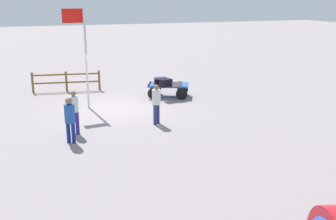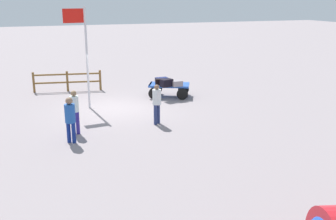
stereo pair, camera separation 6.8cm
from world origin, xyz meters
The scene contains 11 objects.
ground_plane centered at (0.00, 0.00, 0.00)m, with size 120.00×120.00×0.00m, color gray.
luggage_cart centered at (-3.08, -1.27, 0.49)m, with size 2.36×2.01×0.68m.
suitcase_olive centered at (-2.61, -1.24, 0.83)m, with size 0.57×0.41×0.30m.
suitcase_navy centered at (-3.28, -0.65, 0.81)m, with size 0.54×0.43×0.28m.
suitcase_tan centered at (-2.75, -0.69, 0.87)m, with size 0.67×0.49×0.38m.
suitcase_grey centered at (-2.79, -1.54, 0.83)m, with size 0.63×0.42×0.30m.
worker_lead centered at (-0.99, 2.93, 0.96)m, with size 0.49×0.49×1.64m.
worker_trailing centered at (2.56, 3.94, 0.98)m, with size 0.51×0.51×1.66m.
worker_supervisor centered at (2.28, 3.00, 0.96)m, with size 0.45×0.45×1.68m.
flagpole centered at (1.30, -0.52, 2.82)m, with size 1.01×0.11×4.62m.
wooden_fence centered at (1.70, -4.41, 0.64)m, with size 3.63×0.75×1.11m.
Camera 1 is at (4.06, 17.60, 4.96)m, focal length 42.56 mm.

